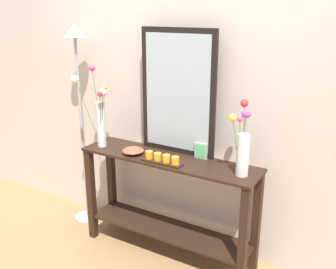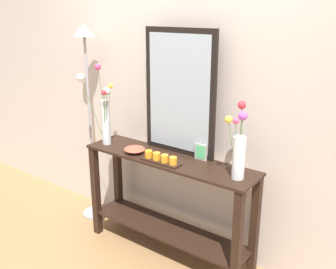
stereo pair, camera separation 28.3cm
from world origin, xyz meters
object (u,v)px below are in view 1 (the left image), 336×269
at_px(console_table, 168,197).
at_px(vase_right, 243,146).
at_px(tall_vase_left, 99,114).
at_px(decorative_bowl, 133,151).
at_px(candle_tray, 162,159).
at_px(mirror_leaning, 177,93).
at_px(picture_frame_small, 201,151).
at_px(floor_lamp, 79,94).

xyz_separation_m(console_table, vase_right, (0.58, -0.01, 0.53)).
bearing_deg(tall_vase_left, console_table, 5.63).
xyz_separation_m(console_table, decorative_bowl, (-0.27, -0.06, 0.35)).
bearing_deg(candle_tray, mirror_leaning, 93.52).
height_order(console_table, vase_right, vase_right).
bearing_deg(mirror_leaning, picture_frame_small, -7.69).
xyz_separation_m(vase_right, floor_lamp, (-1.49, 0.08, 0.17)).
distance_m(tall_vase_left, candle_tray, 0.66).
height_order(vase_right, picture_frame_small, vase_right).
bearing_deg(candle_tray, decorative_bowl, 172.02).
bearing_deg(vase_right, console_table, 178.85).
bearing_deg(floor_lamp, vase_right, -3.21).
relative_size(tall_vase_left, candle_tray, 2.05).
distance_m(picture_frame_small, decorative_bowl, 0.52).
xyz_separation_m(mirror_leaning, decorative_bowl, (-0.27, -0.21, -0.44)).
relative_size(vase_right, candle_tray, 1.57).
xyz_separation_m(mirror_leaning, candle_tray, (0.02, -0.25, -0.44)).
bearing_deg(floor_lamp, mirror_leaning, 4.40).
relative_size(console_table, tall_vase_left, 2.16).
bearing_deg(decorative_bowl, candle_tray, -7.98).
height_order(vase_right, candle_tray, vase_right).
height_order(mirror_leaning, vase_right, mirror_leaning).
height_order(vase_right, decorative_bowl, vase_right).
bearing_deg(picture_frame_small, tall_vase_left, -168.12).
height_order(candle_tray, floor_lamp, floor_lamp).
bearing_deg(mirror_leaning, candle_tray, -86.48).
height_order(console_table, picture_frame_small, picture_frame_small).
xyz_separation_m(candle_tray, floor_lamp, (-0.93, 0.18, 0.34)).
height_order(mirror_leaning, candle_tray, mirror_leaning).
height_order(console_table, decorative_bowl, decorative_bowl).
bearing_deg(tall_vase_left, floor_lamp, 157.42).
relative_size(mirror_leaning, candle_tray, 2.94).
height_order(picture_frame_small, floor_lamp, floor_lamp).
bearing_deg(candle_tray, vase_right, 9.31).
height_order(vase_right, floor_lamp, floor_lamp).
xyz_separation_m(tall_vase_left, decorative_bowl, (0.33, -0.01, -0.25)).
bearing_deg(tall_vase_left, picture_frame_small, 11.88).
distance_m(console_table, floor_lamp, 1.15).
distance_m(vase_right, candle_tray, 0.60).
height_order(candle_tray, picture_frame_small, picture_frame_small).
bearing_deg(mirror_leaning, vase_right, -14.85).
bearing_deg(console_table, tall_vase_left, -174.37).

